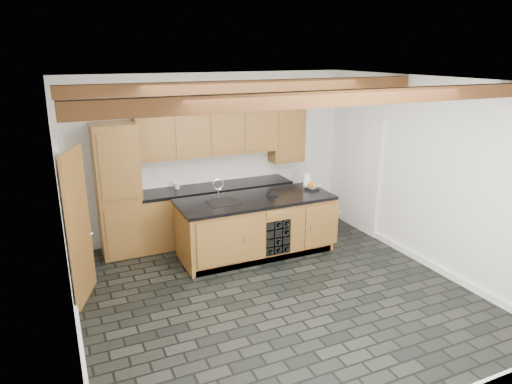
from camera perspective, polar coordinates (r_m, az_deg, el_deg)
ground at (r=6.32m, az=2.36°, el=-12.49°), size 5.00×5.00×0.00m
room_shell at (r=6.15m, az=-0.39°, el=2.08°), size 5.01×5.00×5.00m
back_cabinetry at (r=7.74m, az=-7.49°, el=0.91°), size 3.65×0.62×2.20m
island at (r=7.29m, az=0.04°, el=-4.26°), size 2.48×0.96×0.93m
faucet at (r=6.97m, az=-4.31°, el=-0.97°), size 0.45×0.40×0.34m
kitchen_scale at (r=7.28m, az=2.03°, el=-0.21°), size 0.19×0.15×0.05m
fruit_bowl at (r=7.69m, az=7.03°, el=0.68°), size 0.31×0.31×0.06m
fruit_cluster at (r=7.68m, az=7.03°, el=0.93°), size 0.16×0.17×0.07m
paper_towel at (r=7.75m, az=6.39°, el=1.43°), size 0.12×0.12×0.22m
mug at (r=7.72m, az=-9.84°, el=0.77°), size 0.15×0.15×0.11m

